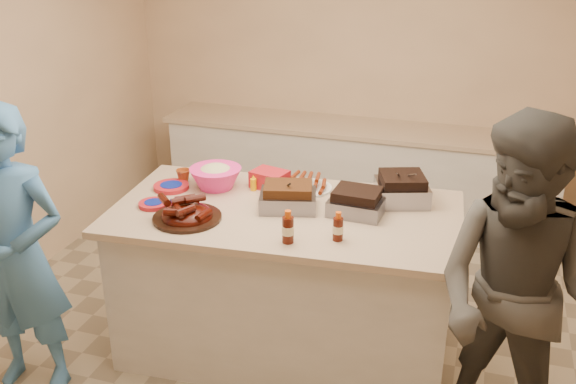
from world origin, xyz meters
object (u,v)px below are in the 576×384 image
(island, at_px, (286,346))
(bbq_bottle_a, at_px, (288,242))
(coleslaw_bowl, at_px, (216,188))
(roasting_pan, at_px, (401,201))
(bbq_bottle_b, at_px, (338,240))
(plastic_cup, at_px, (184,182))
(mustard_bottle, at_px, (254,190))
(guest_blue, at_px, (40,379))
(rib_platter, at_px, (187,219))

(island, bearing_deg, bbq_bottle_a, -74.56)
(island, height_order, coleslaw_bowl, coleslaw_bowl)
(roasting_pan, relative_size, bbq_bottle_b, 1.83)
(roasting_pan, relative_size, plastic_cup, 3.24)
(mustard_bottle, height_order, plastic_cup, mustard_bottle)
(island, xyz_separation_m, plastic_cup, (-0.79, 0.23, 0.99))
(bbq_bottle_a, height_order, mustard_bottle, bbq_bottle_a)
(coleslaw_bowl, relative_size, bbq_bottle_a, 1.79)
(island, distance_m, guest_blue, 1.55)
(rib_platter, xyz_separation_m, bbq_bottle_b, (0.90, 0.01, -0.00))
(rib_platter, relative_size, mustard_bottle, 3.78)
(roasting_pan, xyz_separation_m, bbq_bottle_b, (-0.25, -0.63, 0.00))
(bbq_bottle_b, height_order, plastic_cup, bbq_bottle_b)
(roasting_pan, xyz_separation_m, plastic_cup, (-1.44, -0.12, 0.00))
(coleslaw_bowl, height_order, bbq_bottle_b, coleslaw_bowl)
(coleslaw_bowl, height_order, guest_blue, coleslaw_bowl)
(bbq_bottle_b, bearing_deg, roasting_pan, 68.00)
(island, distance_m, roasting_pan, 1.23)
(rib_platter, xyz_separation_m, bbq_bottle_a, (0.65, -0.10, 0.00))
(plastic_cup, height_order, guest_blue, plastic_cup)
(roasting_pan, xyz_separation_m, coleslaw_bowl, (-1.19, -0.14, 0.00))
(guest_blue, bearing_deg, bbq_bottle_b, 9.79)
(bbq_bottle_a, distance_m, mustard_bottle, 0.76)
(roasting_pan, xyz_separation_m, mustard_bottle, (-0.94, -0.11, 0.00))
(guest_blue, bearing_deg, roasting_pan, 23.33)
(island, relative_size, roasting_pan, 6.84)
(bbq_bottle_a, xyz_separation_m, mustard_bottle, (-0.43, 0.63, 0.00))
(rib_platter, relative_size, bbq_bottle_a, 2.15)
(bbq_bottle_a, relative_size, guest_blue, 0.11)
(bbq_bottle_b, distance_m, mustard_bottle, 0.86)
(guest_blue, bearing_deg, island, 24.00)
(plastic_cup, bearing_deg, coleslaw_bowl, -6.10)
(bbq_bottle_a, relative_size, plastic_cup, 1.99)
(roasting_pan, height_order, plastic_cup, roasting_pan)
(bbq_bottle_a, bearing_deg, mustard_bottle, 124.74)
(coleslaw_bowl, bearing_deg, rib_platter, -86.32)
(rib_platter, height_order, guest_blue, rib_platter)
(rib_platter, height_order, plastic_cup, rib_platter)
(plastic_cup, bearing_deg, roasting_pan, 4.63)
(island, xyz_separation_m, bbq_bottle_b, (0.39, -0.28, 0.99))
(bbq_bottle_a, bearing_deg, plastic_cup, 146.29)
(coleslaw_bowl, bearing_deg, bbq_bottle_b, -27.49)
(rib_platter, xyz_separation_m, plastic_cup, (-0.28, 0.52, -0.00))
(island, height_order, bbq_bottle_b, bbq_bottle_b)
(coleslaw_bowl, height_order, mustard_bottle, coleslaw_bowl)
(roasting_pan, height_order, mustard_bottle, roasting_pan)
(mustard_bottle, distance_m, guest_blue, 1.77)
(guest_blue, bearing_deg, rib_platter, 24.20)
(island, height_order, roasting_pan, roasting_pan)
(mustard_bottle, bearing_deg, bbq_bottle_a, -55.26)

